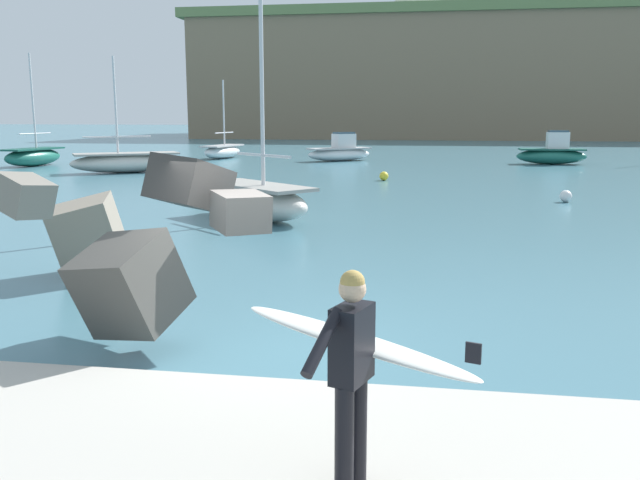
# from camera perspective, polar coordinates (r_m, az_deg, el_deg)

# --- Properties ---
(ground_plane) EXTENTS (400.00, 400.00, 0.00)m
(ground_plane) POSITION_cam_1_polar(r_m,az_deg,el_deg) (9.62, -6.12, -8.61)
(ground_plane) COLOR #42707F
(breakwater_jetty) EXTENTS (28.36, 5.78, 2.68)m
(breakwater_jetty) POSITION_cam_1_polar(r_m,az_deg,el_deg) (10.25, 16.20, -0.39)
(breakwater_jetty) COLOR gray
(breakwater_jetty) RESTS_ON ground
(surfer_with_board) EXTENTS (2.09, 1.46, 1.78)m
(surfer_with_board) POSITION_cam_1_polar(r_m,az_deg,el_deg) (5.33, 2.89, -10.05)
(surfer_with_board) COLOR black
(surfer_with_board) RESTS_ON walkway_path
(boat_near_left) EXTENTS (4.40, 1.58, 2.18)m
(boat_near_left) POSITION_cam_1_polar(r_m,az_deg,el_deg) (46.18, 19.16, 6.98)
(boat_near_left) COLOR #1E6656
(boat_near_left) RESTS_ON ground
(boat_near_right) EXTENTS (4.79, 4.19, 1.98)m
(boat_near_right) POSITION_cam_1_polar(r_m,az_deg,el_deg) (46.76, 1.71, 7.52)
(boat_near_right) COLOR white
(boat_near_right) RESTS_ON ground
(boat_mid_centre) EXTENTS (2.38, 4.95, 5.64)m
(boat_mid_centre) POSITION_cam_1_polar(r_m,az_deg,el_deg) (50.00, -8.29, 7.50)
(boat_mid_centre) COLOR white
(boat_mid_centre) RESTS_ON ground
(boat_mid_right) EXTENTS (6.16, 4.94, 6.26)m
(boat_mid_right) POSITION_cam_1_polar(r_m,az_deg,el_deg) (38.82, -16.10, 6.41)
(boat_mid_right) COLOR beige
(boat_mid_right) RESTS_ON ground
(boat_far_left) EXTENTS (4.44, 4.12, 7.08)m
(boat_far_left) POSITION_cam_1_polar(r_m,az_deg,el_deg) (20.50, -5.36, 3.43)
(boat_far_left) COLOR beige
(boat_far_left) RESTS_ON ground
(boat_far_centre) EXTENTS (2.37, 4.72, 6.88)m
(boat_far_centre) POSITION_cam_1_polar(r_m,az_deg,el_deg) (45.68, -23.22, 6.58)
(boat_far_centre) COLOR #1E6656
(boat_far_centre) RESTS_ON ground
(mooring_buoy_inner) EXTENTS (0.44, 0.44, 0.44)m
(mooring_buoy_inner) POSITION_cam_1_polar(r_m,az_deg,el_deg) (26.17, 20.18, 3.52)
(mooring_buoy_inner) COLOR silver
(mooring_buoy_inner) RESTS_ON ground
(mooring_buoy_middle) EXTENTS (0.44, 0.44, 0.44)m
(mooring_buoy_middle) POSITION_cam_1_polar(r_m,az_deg,el_deg) (32.86, 5.46, 5.44)
(mooring_buoy_middle) COLOR yellow
(mooring_buoy_middle) RESTS_ON ground
(headland_bluff) EXTENTS (108.40, 38.07, 16.68)m
(headland_bluff) POSITION_cam_1_polar(r_m,az_deg,el_deg) (106.89, 21.35, 12.69)
(headland_bluff) COLOR #847056
(headland_bluff) RESTS_ON ground
(station_building_west) EXTENTS (6.89, 4.44, 5.29)m
(station_building_west) POSITION_cam_1_polar(r_m,az_deg,el_deg) (112.16, 11.41, 18.71)
(station_building_west) COLOR #B2ADA3
(station_building_west) RESTS_ON headland_bluff
(station_building_central) EXTENTS (8.04, 5.64, 6.62)m
(station_building_central) POSITION_cam_1_polar(r_m,az_deg,el_deg) (117.23, 20.93, 18.20)
(station_building_central) COLOR beige
(station_building_central) RESTS_ON headland_bluff
(station_building_east) EXTENTS (6.79, 6.80, 5.88)m
(station_building_east) POSITION_cam_1_polar(r_m,az_deg,el_deg) (108.08, 8.30, 19.27)
(station_building_east) COLOR silver
(station_building_east) RESTS_ON headland_bluff
(station_building_annex) EXTENTS (8.33, 4.47, 5.95)m
(station_building_annex) POSITION_cam_1_polar(r_m,az_deg,el_deg) (115.11, 25.42, 17.88)
(station_building_annex) COLOR beige
(station_building_annex) RESTS_ON headland_bluff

